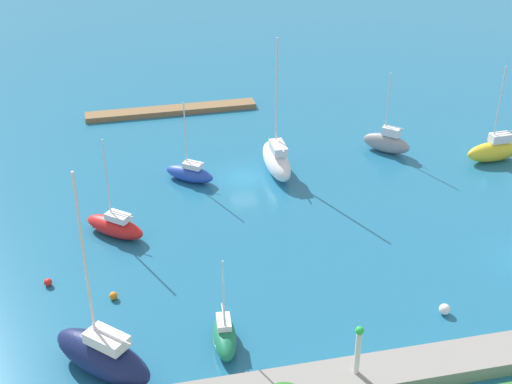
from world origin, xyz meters
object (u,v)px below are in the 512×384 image
object	(u,v)px
sailboat_red_along_channel	(115,226)
sailboat_navy_lone_south	(103,355)
sailboat_gray_outer_mooring	(387,142)
mooring_buoy_red	(48,282)
pier_dock	(171,110)
mooring_buoy_white	(445,309)
sailboat_yellow_lone_north	(494,150)
mooring_buoy_orange	(113,296)
sailboat_blue_center_basin	(190,173)
sailboat_white_near_pier	(277,160)
sailboat_green_inner_mooring	(224,336)
harbor_beacon	(358,347)

from	to	relation	value
sailboat_red_along_channel	sailboat_navy_lone_south	bearing A→B (deg)	124.90
sailboat_gray_outer_mooring	mooring_buoy_red	size ratio (longest dim) A/B	13.81
mooring_buoy_red	sailboat_gray_outer_mooring	bearing A→B (deg)	-154.84
pier_dock	sailboat_navy_lone_south	distance (m)	42.59
mooring_buoy_white	mooring_buoy_red	bearing A→B (deg)	-19.12
pier_dock	sailboat_yellow_lone_north	size ratio (longest dim) A/B	1.93
sailboat_gray_outer_mooring	mooring_buoy_orange	xyz separation A→B (m)	(29.06, 18.73, -0.83)
sailboat_navy_lone_south	mooring_buoy_white	xyz separation A→B (m)	(-24.54, -0.75, -1.12)
sailboat_blue_center_basin	mooring_buoy_red	world-z (taller)	sailboat_blue_center_basin
sailboat_red_along_channel	mooring_buoy_orange	distance (m)	8.92
pier_dock	sailboat_gray_outer_mooring	xyz separation A→B (m)	(-20.60, 15.00, 0.84)
sailboat_navy_lone_south	mooring_buoy_white	world-z (taller)	sailboat_navy_lone_south
sailboat_blue_center_basin	mooring_buoy_red	distance (m)	19.36
mooring_buoy_red	mooring_buoy_white	size ratio (longest dim) A/B	0.75
pier_dock	sailboat_navy_lone_south	world-z (taller)	sailboat_navy_lone_south
pier_dock	mooring_buoy_white	distance (m)	43.46
sailboat_white_near_pier	mooring_buoy_red	world-z (taller)	sailboat_white_near_pier
sailboat_yellow_lone_north	sailboat_red_along_channel	bearing A→B (deg)	5.38
sailboat_red_along_channel	sailboat_gray_outer_mooring	xyz separation A→B (m)	(-28.39, -9.86, 0.20)
sailboat_white_near_pier	sailboat_green_inner_mooring	bearing A→B (deg)	157.45
sailboat_gray_outer_mooring	mooring_buoy_orange	size ratio (longest dim) A/B	13.88
sailboat_yellow_lone_north	sailboat_green_inner_mooring	world-z (taller)	sailboat_yellow_lone_north
sailboat_navy_lone_south	sailboat_yellow_lone_north	bearing A→B (deg)	-105.70
sailboat_yellow_lone_north	pier_dock	bearing A→B (deg)	-35.23
sailboat_red_along_channel	sailboat_gray_outer_mooring	bearing A→B (deg)	-120.20
pier_dock	mooring_buoy_white	bearing A→B (deg)	110.30
sailboat_yellow_lone_north	sailboat_navy_lone_south	bearing A→B (deg)	26.16
sailboat_white_near_pier	sailboat_blue_center_basin	bearing A→B (deg)	87.35
mooring_buoy_white	sailboat_gray_outer_mooring	bearing A→B (deg)	-102.10
mooring_buoy_orange	mooring_buoy_white	size ratio (longest dim) A/B	0.75
sailboat_white_near_pier	sailboat_red_along_channel	size ratio (longest dim) A/B	1.52
harbor_beacon	sailboat_yellow_lone_north	xyz separation A→B (m)	(-24.15, -26.89, -1.99)
sailboat_green_inner_mooring	sailboat_gray_outer_mooring	distance (m)	33.67
sailboat_blue_center_basin	sailboat_green_inner_mooring	size ratio (longest dim) A/B	1.11
sailboat_green_inner_mooring	mooring_buoy_white	world-z (taller)	sailboat_green_inner_mooring
sailboat_green_inner_mooring	sailboat_red_along_channel	bearing A→B (deg)	-152.01
sailboat_green_inner_mooring	mooring_buoy_white	bearing A→B (deg)	94.97
harbor_beacon	sailboat_yellow_lone_north	distance (m)	36.20
sailboat_red_along_channel	sailboat_green_inner_mooring	bearing A→B (deg)	153.19
sailboat_yellow_lone_north	mooring_buoy_red	world-z (taller)	sailboat_yellow_lone_north
sailboat_blue_center_basin	sailboat_red_along_channel	size ratio (longest dim) A/B	0.90
sailboat_green_inner_mooring	sailboat_gray_outer_mooring	bearing A→B (deg)	145.01
pier_dock	sailboat_red_along_channel	size ratio (longest dim) A/B	2.18
sailboat_yellow_lone_north	sailboat_green_inner_mooring	xyz separation A→B (m)	(31.73, 21.42, -0.33)
sailboat_white_near_pier	sailboat_green_inner_mooring	xyz separation A→B (m)	(9.57, 23.64, -0.61)
harbor_beacon	mooring_buoy_red	size ratio (longest dim) A/B	5.96
mooring_buoy_orange	mooring_buoy_red	bearing A→B (deg)	-30.06
sailboat_gray_outer_mooring	mooring_buoy_orange	distance (m)	34.58
sailboat_navy_lone_south	mooring_buoy_orange	world-z (taller)	sailboat_navy_lone_south
mooring_buoy_orange	mooring_buoy_white	world-z (taller)	mooring_buoy_white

